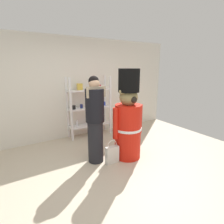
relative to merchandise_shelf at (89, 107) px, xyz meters
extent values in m
plane|color=beige|center=(-0.49, -1.98, -0.81)|extent=(6.40, 6.40, 0.00)
cube|color=silver|center=(-0.49, 0.22, 0.49)|extent=(6.40, 0.12, 2.60)
cube|color=white|center=(-0.57, -0.15, 0.00)|extent=(0.05, 0.05, 1.62)
cube|color=white|center=(0.57, -0.15, 0.00)|extent=(0.05, 0.05, 1.62)
cube|color=white|center=(-0.57, 0.15, 0.00)|extent=(0.05, 0.05, 1.62)
cube|color=white|center=(0.57, 0.15, 0.00)|extent=(0.05, 0.05, 1.62)
cube|color=white|center=(0.00, 0.00, -0.52)|extent=(1.14, 0.30, 0.04)
cube|color=white|center=(0.00, 0.00, -0.03)|extent=(1.14, 0.30, 0.04)
cube|color=white|center=(0.00, 0.00, 0.45)|extent=(1.14, 0.30, 0.04)
cylinder|color=black|center=(-0.45, -0.02, 0.04)|extent=(0.10, 0.10, 0.10)
cylinder|color=navy|center=(-0.23, 0.01, 0.03)|extent=(0.07, 0.07, 0.10)
cylinder|color=red|center=(0.00, -0.02, 0.04)|extent=(0.07, 0.07, 0.11)
cylinder|color=green|center=(0.23, -0.04, 0.03)|extent=(0.10, 0.10, 0.08)
cylinder|color=blue|center=(0.46, 0.00, 0.04)|extent=(0.08, 0.08, 0.10)
cylinder|color=silver|center=(-0.38, 0.00, -0.42)|extent=(0.06, 0.06, 0.17)
cylinder|color=navy|center=(0.00, 0.02, -0.39)|extent=(0.06, 0.06, 0.22)
cylinder|color=#B27226|center=(0.38, -0.01, -0.40)|extent=(0.06, 0.06, 0.20)
cube|color=gold|center=(-0.25, 0.00, 0.55)|extent=(0.13, 0.10, 0.16)
cube|color=#B21E2D|center=(0.26, 0.00, 0.52)|extent=(0.15, 0.12, 0.11)
cylinder|color=red|center=(0.13, -1.57, -0.25)|extent=(0.54, 0.54, 1.13)
cylinder|color=white|center=(0.13, -1.57, -0.18)|extent=(0.56, 0.56, 0.05)
sphere|color=#8F7E4E|center=(0.13, -1.57, 0.47)|extent=(0.36, 0.36, 0.36)
sphere|color=#8F7E4E|center=(-0.02, -1.57, 0.59)|extent=(0.13, 0.13, 0.13)
sphere|color=#8F7E4E|center=(0.29, -1.57, 0.59)|extent=(0.13, 0.13, 0.13)
cylinder|color=black|center=(0.13, -1.57, 0.79)|extent=(0.41, 0.41, 0.45)
cylinder|color=red|center=(-0.17, -1.57, -0.02)|extent=(0.11, 0.11, 0.62)
cylinder|color=red|center=(0.43, -1.57, -0.02)|extent=(0.11, 0.11, 0.62)
sphere|color=black|center=(0.13, -1.74, 0.44)|extent=(0.13, 0.13, 0.13)
cylinder|color=black|center=(-0.52, -1.39, -0.39)|extent=(0.30, 0.30, 0.84)
cylinder|color=black|center=(-0.52, -1.39, 0.34)|extent=(0.36, 0.36, 0.63)
sphere|color=tan|center=(-0.52, -1.39, 0.75)|extent=(0.21, 0.21, 0.21)
cube|color=tan|center=(-0.52, -1.46, 0.60)|extent=(0.37, 0.04, 0.20)
sphere|color=black|center=(-0.52, -1.37, 0.79)|extent=(0.19, 0.19, 0.19)
cube|color=silver|center=(-0.28, -1.63, -0.64)|extent=(0.27, 0.11, 0.34)
torus|color=silver|center=(-0.28, -1.63, -0.43)|extent=(0.20, 0.01, 0.20)
camera|label=1|loc=(-1.97, -4.38, 1.05)|focal=28.84mm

